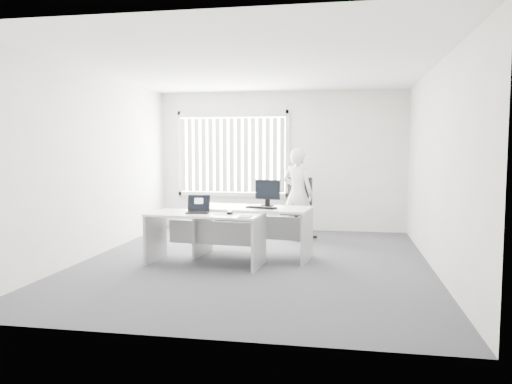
% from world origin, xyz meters
% --- Properties ---
extents(ground, '(6.00, 6.00, 0.00)m').
position_xyz_m(ground, '(0.00, 0.00, 0.00)').
color(ground, '#4D4C53').
rests_on(ground, ground).
extents(wall_back, '(5.00, 0.02, 2.80)m').
position_xyz_m(wall_back, '(0.00, 3.00, 1.40)').
color(wall_back, white).
rests_on(wall_back, ground).
extents(wall_front, '(5.00, 0.02, 2.80)m').
position_xyz_m(wall_front, '(0.00, -3.00, 1.40)').
color(wall_front, white).
rests_on(wall_front, ground).
extents(wall_left, '(0.02, 6.00, 2.80)m').
position_xyz_m(wall_left, '(-2.50, 0.00, 1.40)').
color(wall_left, white).
rests_on(wall_left, ground).
extents(wall_right, '(0.02, 6.00, 2.80)m').
position_xyz_m(wall_right, '(2.50, 0.00, 1.40)').
color(wall_right, white).
rests_on(wall_right, ground).
extents(ceiling, '(5.00, 6.00, 0.02)m').
position_xyz_m(ceiling, '(0.00, 0.00, 2.80)').
color(ceiling, white).
rests_on(ceiling, wall_back).
extents(window, '(2.32, 0.06, 1.76)m').
position_xyz_m(window, '(-1.00, 2.96, 1.55)').
color(window, silver).
rests_on(window, wall_back).
extents(blinds, '(2.20, 0.10, 1.50)m').
position_xyz_m(blinds, '(-1.00, 2.90, 1.52)').
color(blinds, silver).
rests_on(blinds, wall_back).
extents(desk_near, '(1.68, 0.89, 0.74)m').
position_xyz_m(desk_near, '(-0.66, -0.25, 0.53)').
color(desk_near, silver).
rests_on(desk_near, ground).
extents(desk_far, '(1.78, 0.99, 0.77)m').
position_xyz_m(desk_far, '(-0.07, 0.28, 0.56)').
color(desk_far, silver).
rests_on(desk_far, ground).
extents(office_chair, '(0.74, 0.74, 1.12)m').
position_xyz_m(office_chair, '(0.42, 2.10, 0.35)').
color(office_chair, black).
rests_on(office_chair, ground).
extents(person, '(0.72, 0.62, 1.66)m').
position_xyz_m(person, '(0.43, 2.09, 0.83)').
color(person, silver).
rests_on(person, ground).
extents(laptop, '(0.36, 0.33, 0.25)m').
position_xyz_m(laptop, '(-0.77, -0.28, 0.86)').
color(laptop, black).
rests_on(laptop, desk_near).
extents(paper_sheet, '(0.39, 0.34, 0.00)m').
position_xyz_m(paper_sheet, '(-0.35, -0.34, 0.74)').
color(paper_sheet, white).
rests_on(paper_sheet, desk_near).
extents(mouse, '(0.07, 0.12, 0.05)m').
position_xyz_m(mouse, '(-0.29, -0.32, 0.76)').
color(mouse, '#BCBCBE').
rests_on(mouse, paper_sheet).
extents(booklet, '(0.17, 0.23, 0.01)m').
position_xyz_m(booklet, '(-0.02, -0.53, 0.74)').
color(booklet, white).
rests_on(booklet, desk_near).
extents(keyboard, '(0.49, 0.31, 0.02)m').
position_xyz_m(keyboard, '(0.08, 0.16, 0.78)').
color(keyboard, black).
rests_on(keyboard, desk_far).
extents(monitor, '(0.42, 0.21, 0.40)m').
position_xyz_m(monitor, '(0.12, 0.49, 0.98)').
color(monitor, black).
rests_on(monitor, desk_far).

